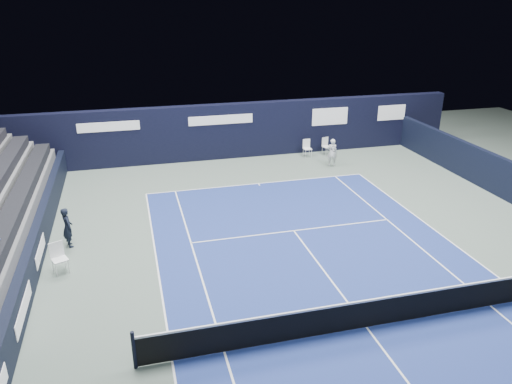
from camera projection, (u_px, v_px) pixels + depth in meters
ground at (338, 290)px, 15.94m from camera, size 48.00×48.00×0.00m
court_surface at (367, 327)px, 14.15m from camera, size 10.97×23.77×0.01m
folding_chair_back_a at (307, 147)px, 28.81m from camera, size 0.45×0.43×1.00m
folding_chair_back_b at (326, 145)px, 29.19m from camera, size 0.53×0.52×0.99m
line_judge_chair at (58, 256)px, 16.77m from camera, size 0.62×0.61×1.08m
line_judge at (68, 227)px, 18.43m from camera, size 0.54×0.65×1.54m
court_markings at (367, 327)px, 14.14m from camera, size 11.03×23.83×0.00m
tennis_net at (368, 313)px, 13.96m from camera, size 12.90×0.10×1.10m
back_sponsor_wall at (237, 130)px, 28.38m from camera, size 26.00×0.63×3.10m
side_barrier_left at (35, 252)px, 17.04m from camera, size 0.33×22.00×1.20m
tennis_player at (332, 152)px, 27.09m from camera, size 0.65×0.88×1.53m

